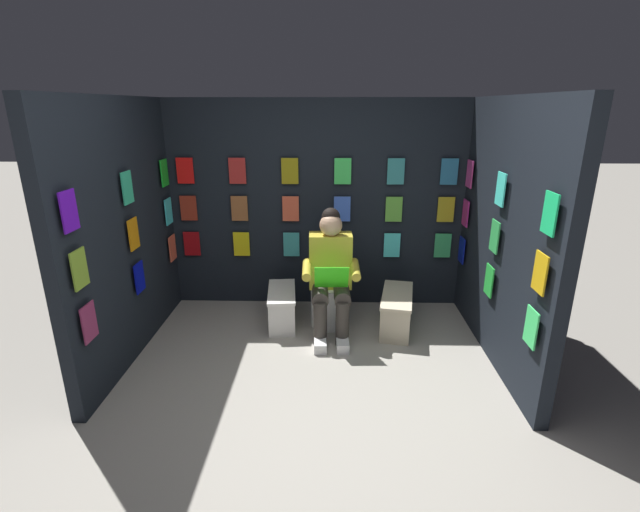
# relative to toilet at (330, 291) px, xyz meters

# --- Properties ---
(ground_plane) EXTENTS (30.00, 30.00, 0.00)m
(ground_plane) POSITION_rel_toilet_xyz_m (0.15, 1.61, -0.33)
(ground_plane) COLOR #9E998E
(display_wall_back) EXTENTS (3.15, 0.14, 2.16)m
(display_wall_back) POSITION_rel_toilet_xyz_m (0.15, -0.51, 0.75)
(display_wall_back) COLOR black
(display_wall_back) RESTS_ON ground
(display_wall_left) EXTENTS (0.14, 2.07, 2.16)m
(display_wall_left) POSITION_rel_toilet_xyz_m (-1.43, 0.58, 0.75)
(display_wall_left) COLOR black
(display_wall_left) RESTS_ON ground
(display_wall_right) EXTENTS (0.14, 2.07, 2.16)m
(display_wall_right) POSITION_rel_toilet_xyz_m (1.72, 0.58, 0.75)
(display_wall_right) COLOR black
(display_wall_right) RESTS_ON ground
(toilet) EXTENTS (0.41, 0.56, 0.77)m
(toilet) POSITION_rel_toilet_xyz_m (0.00, 0.00, 0.00)
(toilet) COLOR white
(toilet) RESTS_ON ground
(person_reading) EXTENTS (0.53, 0.69, 1.19)m
(person_reading) POSITION_rel_toilet_xyz_m (-0.01, 0.23, 0.27)
(person_reading) COLOR gold
(person_reading) RESTS_ON ground
(comic_longbox_near) EXTENTS (0.32, 0.64, 0.36)m
(comic_longbox_near) POSITION_rel_toilet_xyz_m (0.48, 0.08, -0.15)
(comic_longbox_near) COLOR white
(comic_longbox_near) RESTS_ON ground
(comic_longbox_far) EXTENTS (0.41, 0.75, 0.36)m
(comic_longbox_far) POSITION_rel_toilet_xyz_m (-0.65, 0.14, -0.15)
(comic_longbox_far) COLOR beige
(comic_longbox_far) RESTS_ON ground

